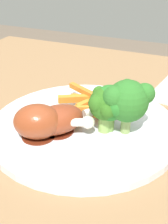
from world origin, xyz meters
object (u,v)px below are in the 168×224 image
Objects in this scene: broccoli_floret_back at (126,99)px; carrot_fries_pile at (92,101)px; dining_table at (113,186)px; chicken_drumstick_near at (61,119)px; broccoli_floret_front at (105,105)px; chicken_drumstick_far at (40,122)px; dinner_plate at (84,126)px; broccoli_floret_middle at (111,104)px.

carrot_fries_pile is at bearing 146.21° from broccoli_floret_back.
dining_table is 7.71× the size of chicken_drumstick_near.
broccoli_floret_front is 0.10m from chicken_drumstick_far.
chicken_drumstick_near is at bearing -124.61° from dinner_plate.
carrot_fries_pile is at bearing 72.39° from chicken_drumstick_far.
broccoli_floret_middle is 0.08m from carrot_fries_pile.
broccoli_floret_back is at bearing 14.24° from broccoli_floret_middle.
broccoli_floret_front is at bearing -136.16° from broccoli_floret_middle.
broccoli_floret_middle is 0.02m from broccoli_floret_back.
broccoli_floret_middle is at bearing -165.76° from broccoli_floret_back.
carrot_fries_pile is at bearing 79.67° from chicken_drumstick_near.
dining_table is 0.13m from dinner_plate.
broccoli_floret_front is at bearing -128.59° from dining_table.
chicken_drumstick_far is at bearing -125.79° from dinner_plate.
carrot_fries_pile is 0.09m from chicken_drumstick_near.
chicken_drumstick_far is at bearing -144.43° from dining_table.
dinner_plate is 2.50× the size of carrot_fries_pile.
broccoli_floret_back is (0.02, 0.01, 0.01)m from broccoli_floret_middle.
chicken_drumstick_near is (-0.09, -0.04, -0.03)m from broccoli_floret_back.
dining_table is 14.22× the size of broccoli_floret_front.
carrot_fries_pile is (-0.01, 0.05, 0.02)m from dinner_plate.
broccoli_floret_middle reaches higher than carrot_fries_pile.
broccoli_floret_back is 0.70× the size of chicken_drumstick_far.
chicken_drumstick_near reaches higher than carrot_fries_pile.
carrot_fries_pile is at bearing 133.87° from broccoli_floret_middle.
broccoli_floret_front reaches higher than dinner_plate.
chicken_drumstick_near reaches higher than dinner_plate.
broccoli_floret_middle is at bearing 32.96° from chicken_drumstick_far.
chicken_drumstick_near is at bearing -155.55° from broccoli_floret_middle.
broccoli_floret_back is at bearing 22.70° from broccoli_floret_front.
dining_table is 13.70× the size of broccoli_floret_middle.
broccoli_floret_back is (0.01, -0.01, 0.17)m from dining_table.
broccoli_floret_front is at bearing -157.30° from broccoli_floret_back.
dining_table is at bearing 29.16° from chicken_drumstick_near.
broccoli_floret_middle is at bearing -46.13° from carrot_fries_pile.
dinner_plate is 0.06m from broccoli_floret_front.
dinner_plate is at bearing -81.26° from carrot_fries_pile.
carrot_fries_pile is at bearing 127.18° from broccoli_floret_front.
broccoli_floret_front is at bearing 31.95° from chicken_drumstick_far.
dining_table is at bearing 157.02° from broccoli_floret_back.
chicken_drumstick_near is at bearing -100.33° from carrot_fries_pile.
chicken_drumstick_far is (-0.03, -0.11, 0.01)m from carrot_fries_pile.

